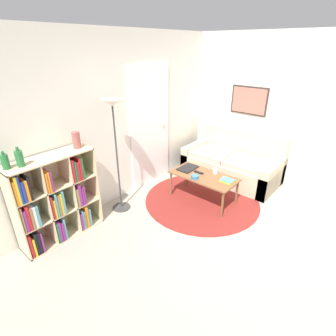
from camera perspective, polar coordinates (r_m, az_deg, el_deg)
name	(u,v)px	position (r m, az deg, el deg)	size (l,w,h in m)	color
ground_plane	(256,251)	(3.68, 18.70, -16.66)	(14.00, 14.00, 0.00)	gray
wall_back	(127,119)	(4.32, -8.91, 10.41)	(7.10, 0.11, 2.60)	silver
wall_right	(253,108)	(5.27, 17.95, 12.37)	(0.08, 5.35, 2.60)	silver
rug	(202,200)	(4.48, 7.33, -6.87)	(1.90, 1.90, 0.01)	maroon
bookshelf	(54,202)	(3.69, -23.65, -6.70)	(1.06, 0.34, 1.16)	beige
floor_lamp	(114,124)	(3.75, -11.67, 9.39)	(0.28, 0.28, 1.72)	#333333
couch	(233,164)	(5.23, 13.93, 0.95)	(0.91, 1.76, 0.87)	#CCB793
coffee_table	(203,178)	(4.30, 7.73, -2.13)	(0.54, 1.08, 0.46)	brown
laptop	(188,168)	(4.48, 4.31, 0.00)	(0.35, 0.24, 0.02)	black
bowl	(195,177)	(4.16, 5.87, -1.93)	(0.12, 0.12, 0.05)	teal
book_stack_on_table	(227,181)	(4.14, 12.72, -2.71)	(0.16, 0.20, 0.03)	gold
cup	(215,171)	(4.35, 10.24, -0.66)	(0.07, 0.07, 0.09)	white
remote	(199,172)	(4.34, 6.71, -0.95)	(0.05, 0.16, 0.02)	black
bottle_left	(5,162)	(3.30, -31.95, 1.18)	(0.08, 0.08, 0.20)	#236633
bottle_middle	(20,158)	(3.28, -29.60, 1.84)	(0.08, 0.08, 0.23)	#236633
vase_on_shelf	(76,140)	(3.58, -19.32, 5.78)	(0.10, 0.10, 0.22)	#934C47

